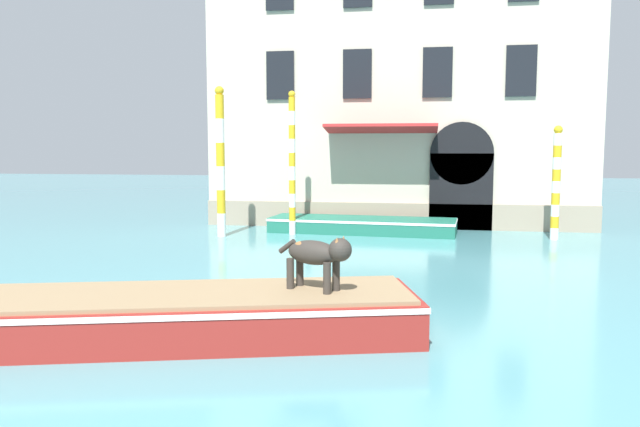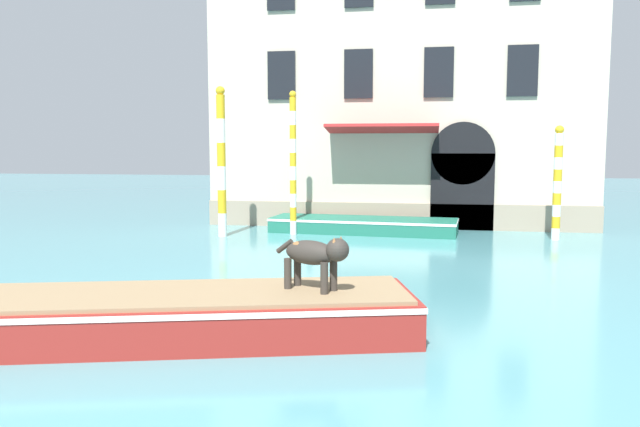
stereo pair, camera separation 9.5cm
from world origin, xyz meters
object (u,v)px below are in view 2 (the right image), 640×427
boat_foreground (174,314)px  boat_moored_near_palazzo (363,225)px  mooring_pole_0 (293,163)px  mooring_pole_2 (557,182)px  dog_on_deck (316,254)px  mooring_pole_1 (221,162)px

boat_foreground → boat_moored_near_palazzo: size_ratio=1.18×
mooring_pole_0 → mooring_pole_2: size_ratio=1.33×
boat_foreground → dog_on_deck: (2.06, 0.49, 0.88)m
dog_on_deck → boat_moored_near_palazzo: (-0.45, 11.60, -1.00)m
dog_on_deck → mooring_pole_1: 11.13m
boat_moored_near_palazzo → mooring_pole_2: mooring_pole_2 is taller
dog_on_deck → mooring_pole_0: mooring_pole_0 is taller
dog_on_deck → boat_moored_near_palazzo: 11.65m
mooring_pole_0 → mooring_pole_1: 2.32m
boat_foreground → boat_moored_near_palazzo: 12.20m
boat_moored_near_palazzo → mooring_pole_1: bearing=-154.4°
boat_foreground → mooring_pole_2: (7.64, 11.48, 1.41)m
boat_moored_near_palazzo → mooring_pole_1: (-4.37, -1.64, 2.14)m
dog_on_deck → boat_moored_near_palazzo: bearing=115.2°
dog_on_deck → mooring_pole_2: size_ratio=0.34×
dog_on_deck → mooring_pole_0: size_ratio=0.26×
boat_moored_near_palazzo → mooring_pole_0: (-2.24, -0.73, 2.09)m
mooring_pole_1 → dog_on_deck: bearing=-64.2°
mooring_pole_1 → boat_moored_near_palazzo: bearing=20.6°
dog_on_deck → mooring_pole_0: bearing=126.9°
dog_on_deck → boat_moored_near_palazzo: size_ratio=0.19×
boat_moored_near_palazzo → mooring_pole_0: mooring_pole_0 is taller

